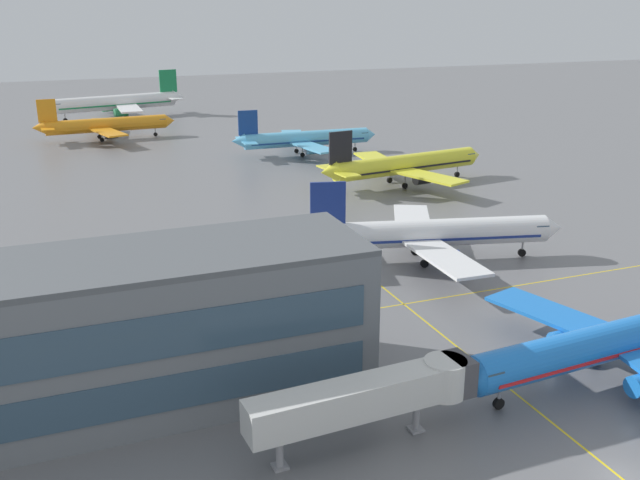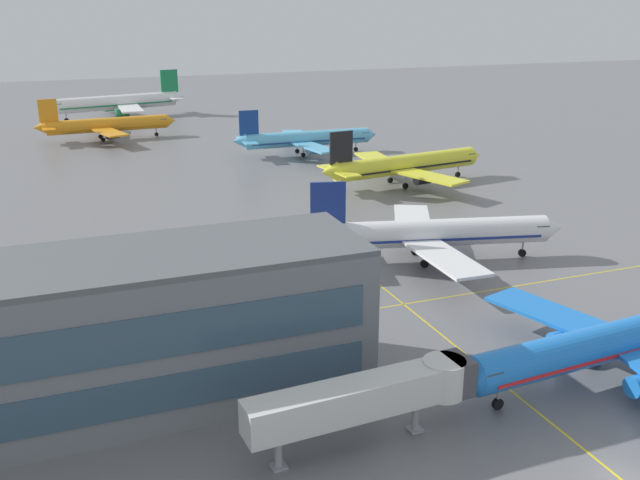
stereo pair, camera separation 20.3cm
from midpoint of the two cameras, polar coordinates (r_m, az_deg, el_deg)
name	(u,v)px [view 2 (the right image)]	position (r m, az deg, el deg)	size (l,w,h in m)	color
ground_plane	(622,480)	(57.29, 22.92, -17.12)	(600.00, 600.00, 0.00)	slate
airliner_front_gate	(610,342)	(68.48, 22.09, -7.53)	(33.45, 28.78, 10.40)	blue
airliner_second_row	(431,233)	(93.07, 8.86, 0.53)	(34.70, 29.52, 10.90)	white
airliner_third_row	(404,165)	(132.18, 6.76, 5.95)	(35.28, 30.16, 10.97)	yellow
airliner_far_left_stand	(306,139)	(158.13, -1.11, 8.03)	(33.01, 28.49, 10.27)	#5BB7E5
airliner_far_right_stand	(106,125)	(183.31, -16.59, 8.73)	(33.61, 28.98, 10.45)	orange
airliner_distant_taxiway	(118,103)	(217.68, -15.72, 10.45)	(41.40, 35.19, 12.93)	white
taxiway_markings	(494,377)	(67.21, 13.76, -10.54)	(126.67, 77.15, 0.01)	yellow
jet_bridge	(379,394)	(55.08, 4.81, -12.06)	(18.56, 3.97, 5.58)	silver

